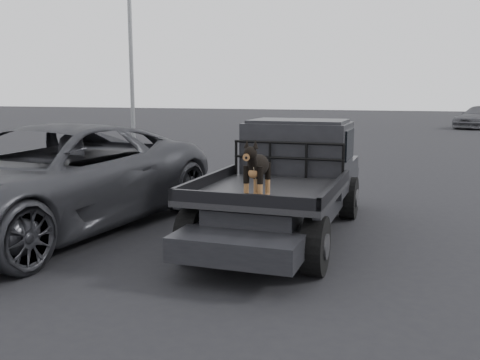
% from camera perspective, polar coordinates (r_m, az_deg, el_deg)
% --- Properties ---
extents(ground, '(120.00, 120.00, 0.00)m').
position_cam_1_polar(ground, '(6.98, -6.04, -9.68)').
color(ground, black).
rests_on(ground, ground).
extents(flatbed_ute, '(2.00, 5.40, 0.92)m').
position_cam_1_polar(flatbed_ute, '(8.54, 4.74, -2.90)').
color(flatbed_ute, black).
rests_on(flatbed_ute, ground).
extents(ute_cab, '(1.72, 1.30, 0.88)m').
position_cam_1_polar(ute_cab, '(9.31, 6.25, 3.72)').
color(ute_cab, black).
rests_on(ute_cab, flatbed_ute).
extents(headache_rack, '(1.80, 0.08, 0.55)m').
position_cam_1_polar(headache_rack, '(8.60, 5.13, 2.16)').
color(headache_rack, black).
rests_on(headache_rack, flatbed_ute).
extents(dog, '(0.32, 0.60, 0.74)m').
position_cam_1_polar(dog, '(6.79, 1.87, 1.03)').
color(dog, black).
rests_on(dog, flatbed_ute).
extents(parked_suv, '(3.55, 6.55, 1.74)m').
position_cam_1_polar(parked_suv, '(9.26, -19.72, 0.13)').
color(parked_suv, '#333338').
rests_on(parked_suv, ground).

